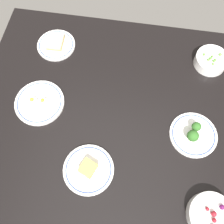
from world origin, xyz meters
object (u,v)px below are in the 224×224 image
Objects in this scene: plate_cheese at (88,169)px; plate_broccoli at (193,134)px; plate_eggs at (39,103)px; plate_sandwich at (56,44)px; bowl_berries at (211,216)px; bowl_peas at (211,60)px.

plate_cheese is 1.01× the size of plate_broccoli.
plate_cheese is 0.93× the size of plate_eggs.
plate_broccoli is at bearing -28.21° from plate_sandwich.
bowl_peas is at bearing 89.84° from bowl_berries.
bowl_berries is at bearing -25.17° from plate_eggs.
plate_broccoli is at bearing 102.37° from bowl_berries.
bowl_berries is at bearing -11.58° from plate_cheese.
bowl_berries is 0.84× the size of plate_broccoli.
bowl_berries reaches higher than plate_sandwich.
bowl_peas is at bearing 0.84° from plate_sandwich.
plate_eggs is at bearing 176.34° from plate_broccoli.
bowl_peas reaches higher than plate_eggs.
plate_broccoli reaches higher than plate_cheese.
plate_sandwich is 102.94cm from bowl_berries.
plate_eggs is 1.09× the size of plate_broccoli.
bowl_peas is 0.82× the size of plate_sandwich.
bowl_peas is 39.19cm from plate_broccoli.
plate_eggs is at bearing 154.83° from bowl_berries.
plate_broccoli is (41.44, 21.46, 0.56)cm from plate_cheese.
plate_broccoli reaches higher than bowl_peas.
plate_broccoli is (69.71, -37.40, 0.48)cm from plate_sandwich.
plate_sandwich is at bearing 138.08° from bowl_berries.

